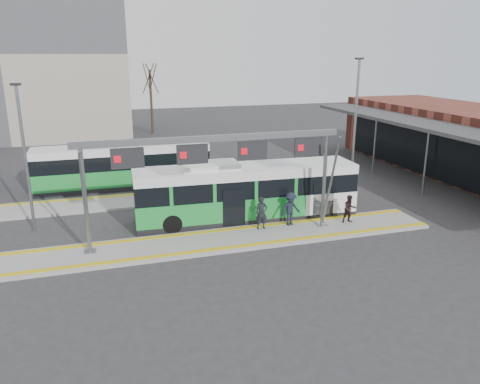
# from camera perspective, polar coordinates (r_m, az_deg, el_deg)

# --- Properties ---
(ground) EXTENTS (120.00, 120.00, 0.00)m
(ground) POSITION_cam_1_polar(r_m,az_deg,el_deg) (23.65, -1.78, -6.02)
(ground) COLOR #2D2D30
(ground) RESTS_ON ground
(platform_main) EXTENTS (22.00, 3.00, 0.15)m
(platform_main) POSITION_cam_1_polar(r_m,az_deg,el_deg) (23.62, -1.78, -5.85)
(platform_main) COLOR gray
(platform_main) RESTS_ON ground
(platform_second) EXTENTS (20.00, 3.00, 0.15)m
(platform_second) POSITION_cam_1_polar(r_m,az_deg,el_deg) (30.48, -13.12, -1.06)
(platform_second) COLOR gray
(platform_second) RESTS_ON ground
(tactile_main) EXTENTS (22.00, 2.65, 0.02)m
(tactile_main) POSITION_cam_1_polar(r_m,az_deg,el_deg) (23.59, -1.78, -5.66)
(tactile_main) COLOR gold
(tactile_main) RESTS_ON platform_main
(tactile_second) EXTENTS (20.00, 0.35, 0.02)m
(tactile_second) POSITION_cam_1_polar(r_m,az_deg,el_deg) (31.55, -13.29, -0.31)
(tactile_second) COLOR gold
(tactile_second) RESTS_ON platform_second
(gantry) EXTENTS (13.00, 1.68, 5.20)m
(gantry) POSITION_cam_1_polar(r_m,az_deg,el_deg) (22.51, -2.90, 4.28)
(gantry) COLOR slate
(gantry) RESTS_ON platform_main
(apartment_block) EXTENTS (24.50, 12.50, 18.40)m
(apartment_block) POSITION_cam_1_polar(r_m,az_deg,el_deg) (57.65, -26.39, 15.06)
(apartment_block) COLOR #A09585
(apartment_block) RESTS_ON ground
(hero_bus) EXTENTS (12.47, 3.20, 3.40)m
(hero_bus) POSITION_cam_1_polar(r_m,az_deg,el_deg) (26.24, 0.69, -0.09)
(hero_bus) COLOR black
(hero_bus) RESTS_ON ground
(bg_bus_green) EXTENTS (11.89, 2.56, 2.97)m
(bg_bus_green) POSITION_cam_1_polar(r_m,az_deg,el_deg) (33.69, -14.08, 3.01)
(bg_bus_green) COLOR black
(bg_bus_green) RESTS_ON ground
(passenger_a) EXTENTS (0.64, 0.43, 1.73)m
(passenger_a) POSITION_cam_1_polar(r_m,az_deg,el_deg) (24.61, 2.64, -2.57)
(passenger_a) COLOR black
(passenger_a) RESTS_ON platform_main
(passenger_b) EXTENTS (0.78, 0.62, 1.55)m
(passenger_b) POSITION_cam_1_polar(r_m,az_deg,el_deg) (26.21, 13.21, -2.02)
(passenger_b) COLOR black
(passenger_b) RESTS_ON platform_main
(passenger_c) EXTENTS (1.29, 0.91, 1.82)m
(passenger_c) POSITION_cam_1_polar(r_m,az_deg,el_deg) (25.24, 6.17, -2.06)
(passenger_c) COLOR black
(passenger_c) RESTS_ON platform_main
(tree_left) EXTENTS (1.40, 1.40, 8.59)m
(tree_left) POSITION_cam_1_polar(r_m,az_deg,el_deg) (53.56, -19.27, 12.93)
(tree_left) COLOR #382B21
(tree_left) RESTS_ON ground
(tree_mid) EXTENTS (1.40, 1.40, 8.26)m
(tree_mid) POSITION_cam_1_polar(r_m,az_deg,el_deg) (55.64, -10.91, 13.39)
(tree_mid) COLOR #382B21
(tree_mid) RESTS_ON ground
(lamp_west) EXTENTS (0.50, 0.25, 7.68)m
(lamp_west) POSITION_cam_1_polar(r_m,az_deg,el_deg) (26.25, -24.73, 4.07)
(lamp_west) COLOR slate
(lamp_west) RESTS_ON ground
(lamp_east) EXTENTS (0.50, 0.25, 8.82)m
(lamp_east) POSITION_cam_1_polar(r_m,az_deg,el_deg) (30.77, 13.84, 7.83)
(lamp_east) COLOR slate
(lamp_east) RESTS_ON ground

